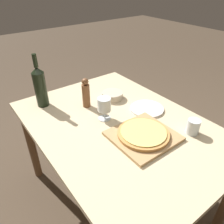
{
  "coord_description": "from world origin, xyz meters",
  "views": [
    {
      "loc": [
        -0.69,
        -0.84,
        1.51
      ],
      "look_at": [
        -0.01,
        0.06,
        0.78
      ],
      "focal_mm": 35.0,
      "sensor_mm": 36.0,
      "label": 1
    }
  ],
  "objects_px": {
    "small_bowl": "(112,95)",
    "wine_bottle": "(40,86)",
    "wine_glass": "(104,105)",
    "pizza": "(143,133)",
    "pepper_mill": "(86,93)"
  },
  "relations": [
    {
      "from": "small_bowl",
      "to": "wine_bottle",
      "type": "bearing_deg",
      "value": 154.14
    },
    {
      "from": "wine_glass",
      "to": "small_bowl",
      "type": "xyz_separation_m",
      "value": [
        0.2,
        0.18,
        -0.07
      ]
    },
    {
      "from": "wine_glass",
      "to": "small_bowl",
      "type": "bearing_deg",
      "value": 42.12
    },
    {
      "from": "small_bowl",
      "to": "wine_glass",
      "type": "bearing_deg",
      "value": -137.88
    },
    {
      "from": "pizza",
      "to": "small_bowl",
      "type": "height_order",
      "value": "small_bowl"
    },
    {
      "from": "wine_bottle",
      "to": "pepper_mill",
      "type": "relative_size",
      "value": 1.75
    },
    {
      "from": "pepper_mill",
      "to": "small_bowl",
      "type": "height_order",
      "value": "pepper_mill"
    },
    {
      "from": "pizza",
      "to": "wine_glass",
      "type": "bearing_deg",
      "value": 103.38
    },
    {
      "from": "wine_bottle",
      "to": "small_bowl",
      "type": "height_order",
      "value": "wine_bottle"
    },
    {
      "from": "wine_bottle",
      "to": "wine_glass",
      "type": "bearing_deg",
      "value": -58.32
    },
    {
      "from": "pepper_mill",
      "to": "pizza",
      "type": "bearing_deg",
      "value": -80.88
    },
    {
      "from": "wine_bottle",
      "to": "wine_glass",
      "type": "distance_m",
      "value": 0.46
    },
    {
      "from": "wine_bottle",
      "to": "pizza",
      "type": "bearing_deg",
      "value": -65.34
    },
    {
      "from": "wine_bottle",
      "to": "pepper_mill",
      "type": "height_order",
      "value": "wine_bottle"
    },
    {
      "from": "pizza",
      "to": "wine_glass",
      "type": "height_order",
      "value": "wine_glass"
    }
  ]
}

